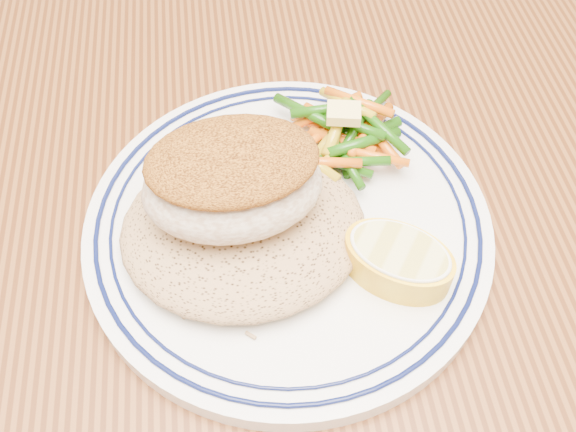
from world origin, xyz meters
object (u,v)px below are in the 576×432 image
(plate, at_px, (288,225))
(rice_pilaf, at_px, (243,225))
(dining_table, at_px, (226,267))
(vegetable_pile, at_px, (342,136))
(fish_fillet, at_px, (233,180))
(lemon_wedge, at_px, (398,260))

(plate, bearing_deg, rice_pilaf, -161.45)
(dining_table, distance_m, vegetable_pile, 0.16)
(rice_pilaf, relative_size, fish_fillet, 1.39)
(lemon_wedge, bearing_deg, vegetable_pile, 98.16)
(dining_table, relative_size, vegetable_pile, 14.80)
(vegetable_pile, bearing_deg, rice_pilaf, -138.01)
(fish_fillet, bearing_deg, plate, 4.63)
(dining_table, bearing_deg, plate, -40.74)
(plate, height_order, rice_pilaf, rice_pilaf)
(plate, distance_m, vegetable_pile, 0.08)
(rice_pilaf, distance_m, vegetable_pile, 0.10)
(plate, xyz_separation_m, fish_fillet, (-0.03, -0.00, 0.06))
(dining_table, height_order, lemon_wedge, lemon_wedge)
(plate, bearing_deg, fish_fillet, -175.37)
(dining_table, height_order, rice_pilaf, rice_pilaf)
(rice_pilaf, relative_size, vegetable_pile, 1.52)
(fish_fillet, distance_m, lemon_wedge, 0.11)
(lemon_wedge, bearing_deg, rice_pilaf, 157.19)
(rice_pilaf, height_order, lemon_wedge, rice_pilaf)
(vegetable_pile, bearing_deg, lemon_wedge, -81.84)
(fish_fillet, height_order, vegetable_pile, fish_fillet)
(plate, distance_m, rice_pilaf, 0.04)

